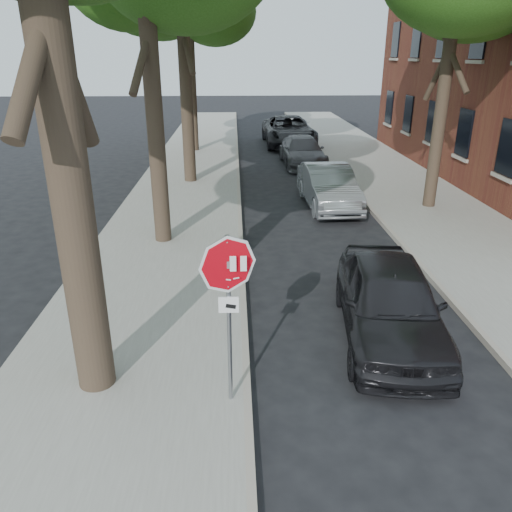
{
  "coord_description": "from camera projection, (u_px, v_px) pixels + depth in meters",
  "views": [
    {
      "loc": [
        -0.59,
        -6.14,
        4.92
      ],
      "look_at": [
        -0.28,
        0.91,
        2.05
      ],
      "focal_mm": 35.0,
      "sensor_mm": 36.0,
      "label": 1
    }
  ],
  "objects": [
    {
      "name": "sidewalk_right",
      "position": [
        409.0,
        192.0,
        18.88
      ],
      "size": [
        4.0,
        55.0,
        0.12
      ],
      "primitive_type": "cube",
      "color": "gray",
      "rests_on": "ground"
    },
    {
      "name": "car_b",
      "position": [
        328.0,
        187.0,
        17.01
      ],
      "size": [
        1.68,
        4.36,
        1.42
      ],
      "primitive_type": "imported",
      "rotation": [
        0.0,
        0.0,
        0.04
      ],
      "color": "gray",
      "rests_on": "ground"
    },
    {
      "name": "car_d",
      "position": [
        289.0,
        131.0,
        28.49
      ],
      "size": [
        2.82,
        5.96,
        1.64
      ],
      "primitive_type": "imported",
      "rotation": [
        0.0,
        0.0,
        0.02
      ],
      "color": "black",
      "rests_on": "ground"
    },
    {
      "name": "curb_left",
      "position": [
        239.0,
        194.0,
        18.62
      ],
      "size": [
        0.12,
        55.0,
        0.13
      ],
      "primitive_type": "cube",
      "color": "#9E9384",
      "rests_on": "ground"
    },
    {
      "name": "curb_right",
      "position": [
        355.0,
        192.0,
        18.8
      ],
      "size": [
        0.12,
        55.0,
        0.13
      ],
      "primitive_type": "cube",
      "color": "#9E9384",
      "rests_on": "ground"
    },
    {
      "name": "sidewalk_left",
      "position": [
        184.0,
        195.0,
        18.54
      ],
      "size": [
        4.0,
        55.0,
        0.12
      ],
      "primitive_type": "cube",
      "color": "gray",
      "rests_on": "ground"
    },
    {
      "name": "car_a",
      "position": [
        390.0,
        301.0,
        9.09
      ],
      "size": [
        2.22,
        4.46,
        1.46
      ],
      "primitive_type": "imported",
      "rotation": [
        0.0,
        0.0,
        -0.12
      ],
      "color": "black",
      "rests_on": "ground"
    },
    {
      "name": "stop_sign",
      "position": [
        228.0,
        289.0,
        6.77
      ],
      "size": [
        0.76,
        0.34,
        2.61
      ],
      "color": "gray",
      "rests_on": "sidewalk_left"
    },
    {
      "name": "car_c",
      "position": [
        302.0,
        151.0,
        23.43
      ],
      "size": [
        1.99,
        4.61,
        1.32
      ],
      "primitive_type": "imported",
      "rotation": [
        0.0,
        0.0,
        0.03
      ],
      "color": "#424146",
      "rests_on": "ground"
    },
    {
      "name": "ground",
      "position": [
        277.0,
        403.0,
        7.56
      ],
      "size": [
        120.0,
        120.0,
        0.0
      ],
      "primitive_type": "plane",
      "color": "black",
      "rests_on": "ground"
    },
    {
      "name": "tree_far",
      "position": [
        188.0,
        3.0,
        24.28
      ],
      "size": [
        5.29,
        4.91,
        9.33
      ],
      "color": "black",
      "rests_on": "sidewalk_left"
    }
  ]
}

